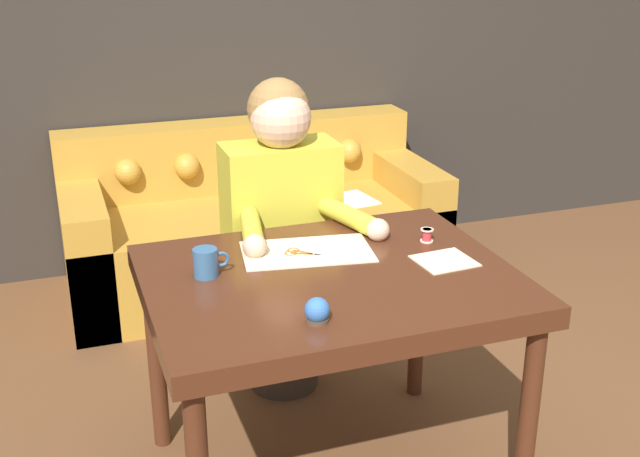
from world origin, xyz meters
TOP-DOWN VIEW (x-y plane):
  - wall_back at (0.00, 2.11)m, footprint 8.00×0.06m
  - dining_table at (-0.07, 0.03)m, footprint 1.14×0.89m
  - couch at (0.10, 1.69)m, footprint 1.88×0.83m
  - person at (-0.04, 0.65)m, footprint 0.52×0.59m
  - pattern_paper_main at (-0.08, 0.22)m, footprint 0.46×0.31m
  - pattern_paper_offcut at (0.31, -0.00)m, footprint 0.19×0.18m
  - scissors at (-0.10, 0.20)m, footprint 0.20×0.16m
  - mug at (-0.43, 0.14)m, footprint 0.11×0.08m
  - thread_spool at (0.33, 0.18)m, footprint 0.04×0.04m
  - pin_cushion at (-0.21, -0.26)m, footprint 0.07×0.07m

SIDE VIEW (x-z plane):
  - couch at x=0.10m, z-range -0.11..0.70m
  - person at x=-0.04m, z-range 0.03..1.29m
  - dining_table at x=-0.07m, z-range 0.30..1.07m
  - pattern_paper_offcut at x=0.31m, z-range 0.77..0.77m
  - pattern_paper_main at x=-0.08m, z-range 0.77..0.77m
  - scissors at x=-0.10m, z-range 0.76..0.77m
  - thread_spool at x=0.33m, z-range 0.77..0.81m
  - pin_cushion at x=-0.21m, z-range 0.76..0.83m
  - mug at x=-0.43m, z-range 0.77..0.86m
  - wall_back at x=0.00m, z-range 0.00..2.60m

